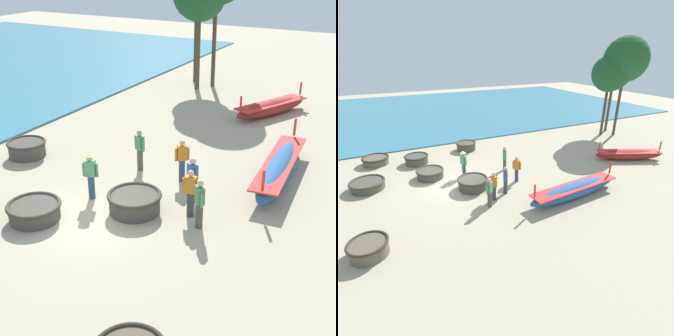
# 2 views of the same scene
# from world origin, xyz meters

# --- Properties ---
(ground_plane) EXTENTS (80.00, 80.00, 0.00)m
(ground_plane) POSITION_xyz_m (0.00, 0.00, 0.00)
(ground_plane) COLOR tan
(sea) EXTENTS (28.00, 52.00, 0.10)m
(sea) POSITION_xyz_m (-21.13, 4.00, 0.05)
(sea) COLOR teal
(sea) RESTS_ON ground
(coracle_front_right) EXTENTS (1.67, 1.67, 0.54)m
(coracle_front_right) POSITION_xyz_m (-1.51, -0.99, 0.29)
(coracle_front_right) COLOR #4C473F
(coracle_front_right) RESTS_ON ground
(coracle_far_left) EXTENTS (1.73, 1.73, 0.63)m
(coracle_far_left) POSITION_xyz_m (0.93, 0.88, 0.34)
(coracle_far_left) COLOR #4C473F
(coracle_far_left) RESTS_ON ground
(coracle_weathered) EXTENTS (1.61, 1.61, 0.60)m
(coracle_weathered) POSITION_xyz_m (-4.14, -1.37, 0.33)
(coracle_weathered) COLOR #4C473F
(coracle_weathered) RESTS_ON ground
(coracle_nearest) EXTENTS (1.74, 1.74, 0.53)m
(coracle_nearest) POSITION_xyz_m (-5.27, -3.89, 0.29)
(coracle_nearest) COLOR brown
(coracle_nearest) RESTS_ON ground
(coracle_center) EXTENTS (1.90, 1.90, 0.51)m
(coracle_center) POSITION_xyz_m (-1.62, -4.43, 0.28)
(coracle_center) COLOR #4C473F
(coracle_center) RESTS_ON ground
(coracle_upturned) EXTENTS (1.52, 1.52, 0.60)m
(coracle_upturned) POSITION_xyz_m (4.19, -4.45, 0.33)
(coracle_upturned) COLOR brown
(coracle_upturned) RESTS_ON ground
(coracle_beside_post) EXTENTS (1.55, 1.55, 0.63)m
(coracle_beside_post) POSITION_xyz_m (-5.20, 2.53, 0.34)
(coracle_beside_post) COLOR #4C473F
(coracle_beside_post) RESTS_ON ground
(long_boat_blue_hull) EXTENTS (1.38, 5.78, 1.45)m
(long_boat_blue_hull) POSITION_xyz_m (4.24, 5.36, 0.41)
(long_boat_blue_hull) COLOR #285693
(long_boat_blue_hull) RESTS_ON ground
(long_boat_green_hull) EXTENTS (2.81, 4.66, 1.33)m
(long_boat_green_hull) POSITION_xyz_m (1.80, 12.25, 0.38)
(long_boat_green_hull) COLOR maroon
(long_boat_green_hull) RESTS_ON ground
(fisherman_with_hat) EXTENTS (0.48, 0.36, 1.57)m
(fisherman_with_hat) POSITION_xyz_m (2.25, 2.28, 0.84)
(fisherman_with_hat) COLOR #383842
(fisherman_with_hat) RESTS_ON ground
(fisherman_by_coracle) EXTENTS (0.50, 0.36, 1.67)m
(fisherman_by_coracle) POSITION_xyz_m (-0.78, 0.93, 0.96)
(fisherman_by_coracle) COLOR #2D425B
(fisherman_by_coracle) RESTS_ON ground
(fisherman_hauling) EXTENTS (0.49, 0.34, 1.57)m
(fisherman_hauling) POSITION_xyz_m (-0.55, 3.60, 0.84)
(fisherman_hauling) COLOR #4C473D
(fisherman_hauling) RESTS_ON ground
(fisherman_crouching) EXTENTS (0.39, 0.42, 1.57)m
(fisherman_crouching) POSITION_xyz_m (3.12, 0.98, 0.84)
(fisherman_crouching) COLOR #4C473D
(fisherman_crouching) RESTS_ON ground
(fisherman_standing_left) EXTENTS (0.42, 0.39, 1.57)m
(fisherman_standing_left) POSITION_xyz_m (1.26, 3.49, 0.84)
(fisherman_standing_left) COLOR #2D425B
(fisherman_standing_left) RESTS_ON ground
(fisherman_standing_right) EXTENTS (0.53, 0.25, 1.57)m
(fisherman_standing_right) POSITION_xyz_m (2.60, 1.44, 0.84)
(fisherman_standing_right) COLOR #383842
(fisherman_standing_right) RESTS_ON ground
(tree_center) EXTENTS (3.63, 3.63, 8.26)m
(tree_center) POSITION_xyz_m (-3.01, 15.96, 6.43)
(tree_center) COLOR #4C3D2D
(tree_center) RESTS_ON ground
(tree_right_mid) EXTENTS (3.03, 3.03, 6.90)m
(tree_right_mid) POSITION_xyz_m (-4.39, 16.38, 5.35)
(tree_right_mid) COLOR #4C3D2D
(tree_right_mid) RESTS_ON ground
(tree_leftmost) EXTENTS (3.00, 3.00, 6.84)m
(tree_leftmost) POSITION_xyz_m (-3.57, 14.96, 5.31)
(tree_leftmost) COLOR #4C3D2D
(tree_leftmost) RESTS_ON ground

